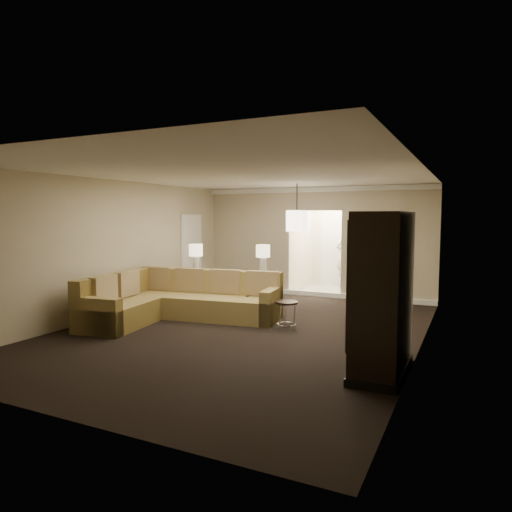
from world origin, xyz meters
The scene contains 19 objects.
ground centered at (0.00, 0.00, 0.00)m, with size 8.00×8.00×0.00m, color black.
wall_back centered at (0.00, 4.00, 1.40)m, with size 6.00×0.04×2.80m, color beige.
wall_front centered at (0.00, -4.00, 1.40)m, with size 6.00×0.04×2.80m, color beige.
wall_left centered at (-3.00, 0.00, 1.40)m, with size 0.04×8.00×2.80m, color beige.
wall_right centered at (3.00, 0.00, 1.40)m, with size 0.04×8.00×2.80m, color beige.
ceiling centered at (0.00, 0.00, 2.80)m, with size 6.00×8.00×0.02m, color white.
crown_molding centered at (0.00, 3.95, 2.73)m, with size 6.00×0.10×0.12m, color white.
baseboard centered at (0.00, 3.95, 0.06)m, with size 6.00×0.10×0.12m, color white.
side_door centered at (-2.97, 2.80, 1.05)m, with size 0.05×0.90×2.10m, color white.
foyer centered at (0.00, 5.34, 1.30)m, with size 1.44×2.02×2.80m.
sectional_sofa centered at (-1.61, 0.21, 0.38)m, with size 3.32×2.85×0.96m.
coffee_table centered at (-0.33, 1.00, 0.22)m, with size 1.21×1.21×0.45m.
console_table centered at (-1.40, 2.00, 0.47)m, with size 2.11×1.00×0.80m.
armoire centered at (2.65, -1.19, 1.01)m, with size 0.63×1.47×2.12m.
drink_table centered at (0.67, 0.42, 0.37)m, with size 0.41×0.41×0.52m.
table_lamp_left centered at (-2.17, 1.79, 1.20)m, with size 0.32×0.32×0.61m.
table_lamp_right centered at (-0.63, 2.21, 1.20)m, with size 0.32×0.32×0.61m.
pendant_light centered at (0.00, 2.70, 1.95)m, with size 0.38×0.38×1.09m.
person centered at (0.45, 5.60, 1.00)m, with size 0.72×0.48×1.99m, color beige.
Camera 1 is at (3.71, -7.18, 2.06)m, focal length 32.00 mm.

